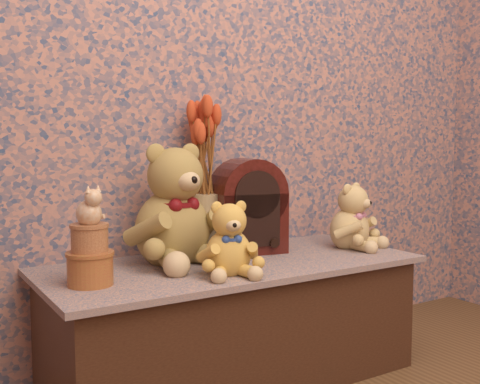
{
  "coord_description": "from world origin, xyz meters",
  "views": [
    {
      "loc": [
        -0.98,
        -0.39,
        0.81
      ],
      "look_at": [
        0.0,
        1.18,
        0.65
      ],
      "focal_mm": 42.43,
      "sensor_mm": 36.0,
      "label": 1
    }
  ],
  "objects_px": {
    "cathedral_radio": "(248,205)",
    "cat_figurine": "(89,204)",
    "teddy_large": "(172,199)",
    "teddy_small": "(350,213)",
    "ceramic_vase": "(204,223)",
    "teddy_medium": "(228,235)",
    "biscuit_tin_lower": "(90,269)"
  },
  "relations": [
    {
      "from": "teddy_medium",
      "to": "ceramic_vase",
      "type": "bearing_deg",
      "value": 90.57
    },
    {
      "from": "teddy_large",
      "to": "teddy_small",
      "type": "distance_m",
      "value": 0.7
    },
    {
      "from": "biscuit_tin_lower",
      "to": "cathedral_radio",
      "type": "bearing_deg",
      "value": 15.5
    },
    {
      "from": "teddy_medium",
      "to": "cathedral_radio",
      "type": "bearing_deg",
      "value": 64.0
    },
    {
      "from": "teddy_small",
      "to": "ceramic_vase",
      "type": "relative_size",
      "value": 1.22
    },
    {
      "from": "teddy_small",
      "to": "biscuit_tin_lower",
      "type": "bearing_deg",
      "value": 157.69
    },
    {
      "from": "cathedral_radio",
      "to": "cat_figurine",
      "type": "xyz_separation_m",
      "value": [
        -0.64,
        -0.18,
        0.06
      ]
    },
    {
      "from": "teddy_large",
      "to": "teddy_medium",
      "type": "distance_m",
      "value": 0.27
    },
    {
      "from": "teddy_medium",
      "to": "ceramic_vase",
      "type": "height_order",
      "value": "teddy_medium"
    },
    {
      "from": "teddy_large",
      "to": "cathedral_radio",
      "type": "relative_size",
      "value": 1.24
    },
    {
      "from": "cathedral_radio",
      "to": "cat_figurine",
      "type": "bearing_deg",
      "value": -153.89
    },
    {
      "from": "teddy_large",
      "to": "ceramic_vase",
      "type": "xyz_separation_m",
      "value": [
        0.16,
        0.08,
        -0.1
      ]
    },
    {
      "from": "cathedral_radio",
      "to": "ceramic_vase",
      "type": "xyz_separation_m",
      "value": [
        -0.15,
        0.06,
        -0.06
      ]
    },
    {
      "from": "cathedral_radio",
      "to": "cat_figurine",
      "type": "distance_m",
      "value": 0.67
    },
    {
      "from": "teddy_medium",
      "to": "biscuit_tin_lower",
      "type": "distance_m",
      "value": 0.42
    },
    {
      "from": "teddy_small",
      "to": "teddy_medium",
      "type": "bearing_deg",
      "value": 167.29
    },
    {
      "from": "ceramic_vase",
      "to": "cat_figurine",
      "type": "distance_m",
      "value": 0.56
    },
    {
      "from": "teddy_medium",
      "to": "biscuit_tin_lower",
      "type": "bearing_deg",
      "value": -176.52
    },
    {
      "from": "cathedral_radio",
      "to": "ceramic_vase",
      "type": "distance_m",
      "value": 0.17
    },
    {
      "from": "teddy_medium",
      "to": "teddy_large",
      "type": "bearing_deg",
      "value": 122.32
    },
    {
      "from": "teddy_large",
      "to": "ceramic_vase",
      "type": "distance_m",
      "value": 0.21
    },
    {
      "from": "cat_figurine",
      "to": "biscuit_tin_lower",
      "type": "bearing_deg",
      "value": 0.0
    },
    {
      "from": "cat_figurine",
      "to": "ceramic_vase",
      "type": "bearing_deg",
      "value": 16.03
    },
    {
      "from": "cathedral_radio",
      "to": "biscuit_tin_lower",
      "type": "height_order",
      "value": "cathedral_radio"
    },
    {
      "from": "teddy_large",
      "to": "biscuit_tin_lower",
      "type": "height_order",
      "value": "teddy_large"
    },
    {
      "from": "biscuit_tin_lower",
      "to": "teddy_large",
      "type": "bearing_deg",
      "value": 25.24
    },
    {
      "from": "teddy_large",
      "to": "cat_figurine",
      "type": "bearing_deg",
      "value": -161.71
    },
    {
      "from": "biscuit_tin_lower",
      "to": "teddy_medium",
      "type": "bearing_deg",
      "value": -12.65
    },
    {
      "from": "ceramic_vase",
      "to": "cat_figurine",
      "type": "bearing_deg",
      "value": -154.12
    },
    {
      "from": "teddy_medium",
      "to": "biscuit_tin_lower",
      "type": "relative_size",
      "value": 1.9
    },
    {
      "from": "teddy_large",
      "to": "cathedral_radio",
      "type": "xyz_separation_m",
      "value": [
        0.31,
        0.02,
        -0.04
      ]
    },
    {
      "from": "teddy_large",
      "to": "teddy_medium",
      "type": "height_order",
      "value": "teddy_large"
    }
  ]
}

